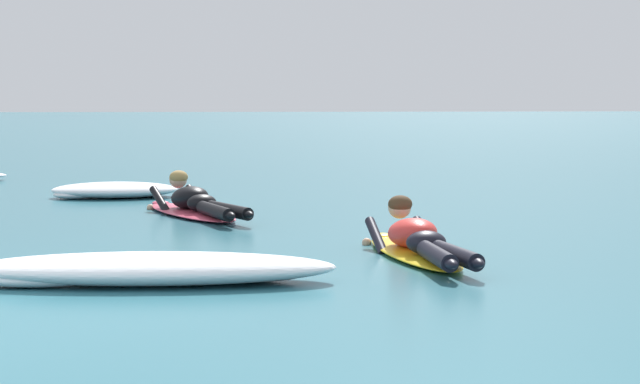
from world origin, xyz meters
name	(u,v)px	position (x,y,z in m)	size (l,w,h in m)	color
ground_plane	(110,188)	(0.00, 10.00, 0.00)	(120.00, 120.00, 0.00)	#2D6B7A
surfer_near	(417,242)	(3.44, 2.72, 0.14)	(0.80, 2.61, 0.53)	yellow
surfer_far	(195,205)	(1.40, 6.16, 0.13)	(1.45, 2.61, 0.55)	#E54C66
whitewater_mid_left	(150,269)	(1.27, 1.55, 0.11)	(2.79, 0.87, 0.23)	white
whitewater_far_band	(115,190)	(0.23, 8.53, 0.10)	(1.73, 1.06, 0.21)	white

